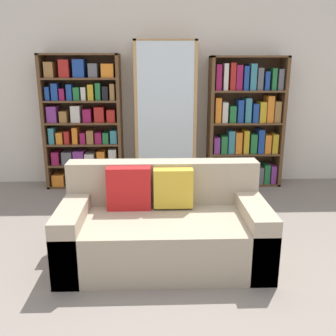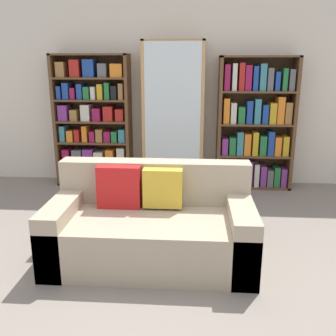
# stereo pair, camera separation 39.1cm
# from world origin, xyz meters

# --- Properties ---
(ground_plane) EXTENTS (16.00, 16.00, 0.00)m
(ground_plane) POSITION_xyz_m (0.00, 0.00, 0.00)
(ground_plane) COLOR gray
(wall_back) EXTENTS (6.98, 0.06, 2.70)m
(wall_back) POSITION_xyz_m (0.00, 2.64, 1.35)
(wall_back) COLOR silver
(wall_back) RESTS_ON ground
(couch) EXTENTS (1.63, 0.84, 0.76)m
(couch) POSITION_xyz_m (-0.07, 0.46, 0.27)
(couch) COLOR tan
(couch) RESTS_ON ground
(bookshelf_left) EXTENTS (0.98, 0.32, 1.69)m
(bookshelf_left) POSITION_xyz_m (-1.05, 2.43, 0.83)
(bookshelf_left) COLOR brown
(bookshelf_left) RESTS_ON ground
(display_cabinet) EXTENTS (0.77, 0.36, 1.85)m
(display_cabinet) POSITION_xyz_m (0.00, 2.42, 0.92)
(display_cabinet) COLOR tan
(display_cabinet) RESTS_ON ground
(bookshelf_right) EXTENTS (0.96, 0.32, 1.66)m
(bookshelf_right) POSITION_xyz_m (1.04, 2.43, 0.80)
(bookshelf_right) COLOR brown
(bookshelf_right) RESTS_ON ground
(wine_bottle) EXTENTS (0.08, 0.08, 0.41)m
(wine_bottle) POSITION_xyz_m (0.51, 1.67, 0.17)
(wine_bottle) COLOR black
(wine_bottle) RESTS_ON ground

